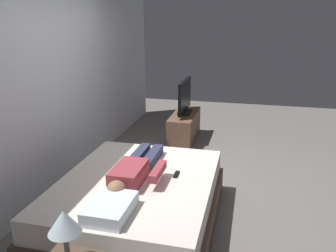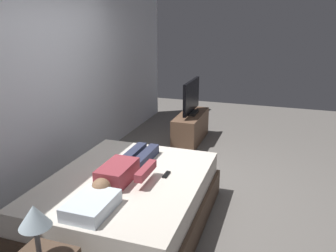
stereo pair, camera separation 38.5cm
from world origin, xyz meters
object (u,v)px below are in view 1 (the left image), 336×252
at_px(bed, 138,203).
at_px(pillow, 110,208).
at_px(person, 135,170).
at_px(tv_stand, 184,127).
at_px(tv, 185,98).
at_px(lamp, 64,223).
at_px(remote, 176,174).

relative_size(bed, pillow, 4.17).
height_order(bed, person, person).
bearing_deg(tv_stand, pillow, -179.49).
xyz_separation_m(bed, tv, (2.69, 0.03, 0.52)).
xyz_separation_m(bed, lamp, (-1.30, 0.04, 0.59)).
height_order(person, tv_stand, person).
xyz_separation_m(bed, remote, (0.18, -0.37, 0.29)).
bearing_deg(remote, tv, 9.16).
height_order(tv, lamp, tv).
bearing_deg(bed, tv_stand, 0.64).
distance_m(bed, pillow, 0.76).
distance_m(remote, lamp, 1.57).
relative_size(remote, lamp, 0.36).
distance_m(bed, lamp, 1.43).
xyz_separation_m(pillow, lamp, (-0.62, 0.04, 0.25)).
height_order(pillow, person, person).
height_order(person, tv, tv).
relative_size(pillow, person, 0.38).
height_order(remote, tv, tv).
distance_m(bed, tv_stand, 2.69).
relative_size(tv_stand, lamp, 2.62).
bearing_deg(person, remote, -69.53).
relative_size(person, tv, 1.43).
bearing_deg(bed, tv, 0.64).
xyz_separation_m(remote, lamp, (-1.48, 0.42, 0.30)).
xyz_separation_m(person, tv_stand, (2.66, -0.00, -0.37)).
bearing_deg(tv, pillow, -179.49).
height_order(bed, tv, tv).
bearing_deg(remote, pillow, 156.55).
bearing_deg(pillow, lamp, 175.86).
bearing_deg(lamp, person, -0.60).
distance_m(tv, lamp, 3.99).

